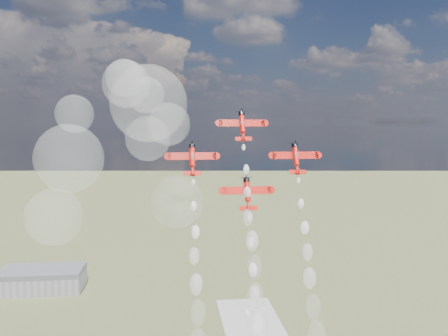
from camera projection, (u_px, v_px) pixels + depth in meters
name	position (u px, v px, depth m)	size (l,w,h in m)	color
hangar	(41.00, 279.00, 290.56)	(50.00, 28.00, 13.00)	gray
plane_lead	(242.00, 125.00, 139.62)	(13.74, 7.00, 9.07)	red
plane_left	(192.00, 159.00, 134.06)	(13.74, 7.00, 9.07)	red
plane_right	(296.00, 158.00, 137.49)	(13.74, 7.00, 9.07)	red
plane_slot	(247.00, 193.00, 131.93)	(13.74, 7.00, 9.07)	red
smoke_trail_lead	(254.00, 285.00, 123.08)	(5.10, 25.03, 46.89)	white
smoke_trail_left	(197.00, 330.00, 117.15)	(5.29, 25.66, 46.05)	white
smoke_trail_right	(315.00, 324.00, 120.47)	(5.10, 25.94, 46.17)	white
drifted_smoke_cloud	(125.00, 141.00, 133.78)	(49.31, 40.59, 53.18)	white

